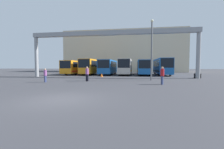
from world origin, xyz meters
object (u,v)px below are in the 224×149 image
bus_slot_2 (108,66)px  traffic_cone (102,75)px  pedestrian_near_center (45,75)px  lamp_post (152,47)px  bus_slot_4 (143,67)px  bus_slot_5 (162,66)px  pedestrian_mid_left (87,73)px  bus_slot_0 (77,67)px  tire_stack (198,76)px  bus_slot_3 (126,66)px  bus_slot_1 (92,66)px  pedestrian_far_center (162,75)px

bus_slot_2 → traffic_cone: (0.11, -7.23, -1.50)m
pedestrian_near_center → lamp_post: (12.19, 4.30, 3.42)m
bus_slot_4 → lamp_post: lamp_post is taller
bus_slot_4 → pedestrian_near_center: size_ratio=7.70×
bus_slot_5 → lamp_post: 13.27m
bus_slot_5 → pedestrian_mid_left: size_ratio=5.86×
bus_slot_2 → pedestrian_mid_left: bearing=-89.7°
bus_slot_0 → bus_slot_4: 15.17m
bus_slot_5 → bus_slot_0: bearing=177.7°
bus_slot_5 → tire_stack: 8.99m
tire_stack → lamp_post: bearing=-147.6°
bus_slot_3 → tire_stack: bearing=-34.4°
bus_slot_1 → bus_slot_2: bearing=2.3°
bus_slot_2 → pedestrian_mid_left: (0.09, -15.06, -0.86)m
pedestrian_far_center → tire_stack: bearing=168.5°
bus_slot_1 → bus_slot_3: (7.59, 0.09, -0.01)m
bus_slot_2 → traffic_cone: bus_slot_2 is taller
traffic_cone → bus_slot_1: bearing=118.9°
bus_slot_1 → pedestrian_far_center: bus_slot_1 is taller
traffic_cone → lamp_post: bearing=-34.5°
bus_slot_0 → bus_slot_5: (18.97, -0.75, 0.20)m
bus_slot_2 → bus_slot_5: bus_slot_5 is taller
bus_slot_0 → lamp_post: size_ratio=1.54×
bus_slot_5 → pedestrian_far_center: bus_slot_5 is taller
bus_slot_3 → bus_slot_5: 7.59m
bus_slot_1 → pedestrian_near_center: 16.80m
bus_slot_5 → pedestrian_far_center: 17.31m
pedestrian_near_center → pedestrian_mid_left: bearing=-68.4°
pedestrian_far_center → lamp_post: 5.57m
bus_slot_4 → pedestrian_mid_left: bearing=-115.3°
tire_stack → pedestrian_far_center: bearing=-126.6°
bus_slot_3 → pedestrian_mid_left: bearing=-103.9°
pedestrian_mid_left → tire_stack: bearing=21.8°
traffic_cone → bus_slot_5: bearing=32.7°
pedestrian_mid_left → lamp_post: bearing=14.1°
bus_slot_1 → bus_slot_4: 11.42m
bus_slot_1 → pedestrian_near_center: size_ratio=6.48×
bus_slot_2 → traffic_cone: size_ratio=17.18×
bus_slot_4 → traffic_cone: (-7.47, -8.04, -1.46)m
pedestrian_far_center → tire_stack: size_ratio=1.71×
pedestrian_far_center → pedestrian_near_center: size_ratio=1.13×
bus_slot_0 → pedestrian_far_center: size_ratio=6.72×
bus_slot_3 → bus_slot_4: size_ratio=0.86×
bus_slot_2 → bus_slot_4: size_ratio=0.87×
pedestrian_near_center → bus_slot_0: bearing=9.2°
pedestrian_near_center → traffic_cone: (4.37, 9.68, -0.53)m
tire_stack → pedestrian_mid_left: bearing=-154.9°
pedestrian_far_center → lamp_post: lamp_post is taller
tire_stack → lamp_post: size_ratio=0.13×
bus_slot_3 → traffic_cone: (-3.68, -7.17, -1.57)m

